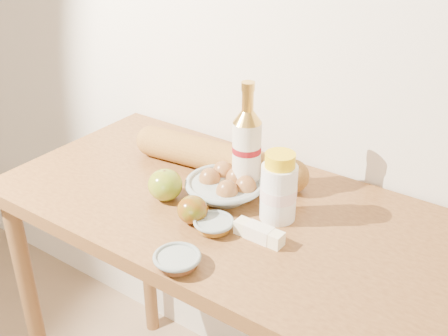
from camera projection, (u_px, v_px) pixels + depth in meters
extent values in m
cube|color=white|center=(306.00, 16.00, 1.42)|extent=(3.50, 0.02, 2.60)
cube|color=#935F2F|center=(231.00, 213.00, 1.38)|extent=(1.20, 0.60, 0.04)
cylinder|color=brown|center=(34.00, 318.00, 1.70)|extent=(0.05, 0.05, 0.86)
cylinder|color=brown|center=(146.00, 239.00, 2.05)|extent=(0.05, 0.05, 0.86)
cylinder|color=beige|center=(247.00, 158.00, 1.39)|extent=(0.09, 0.09, 0.19)
cylinder|color=maroon|center=(247.00, 149.00, 1.38)|extent=(0.09, 0.09, 0.02)
cone|color=gold|center=(247.00, 116.00, 1.34)|extent=(0.09, 0.09, 0.03)
cylinder|color=gold|center=(248.00, 101.00, 1.32)|extent=(0.04, 0.04, 0.05)
cylinder|color=gold|center=(248.00, 86.00, 1.30)|extent=(0.04, 0.04, 0.02)
cylinder|color=white|center=(278.00, 192.00, 1.30)|extent=(0.10, 0.10, 0.14)
cylinder|color=#FBD7D2|center=(278.00, 192.00, 1.30)|extent=(0.10, 0.10, 0.03)
cylinder|color=yellow|center=(280.00, 160.00, 1.26)|extent=(0.08, 0.08, 0.03)
torus|color=#8F9C97|center=(224.00, 183.00, 1.39)|extent=(0.25, 0.25, 0.01)
ellipsoid|color=brown|center=(210.00, 181.00, 1.41)|extent=(0.07, 0.07, 0.07)
ellipsoid|color=brown|center=(227.00, 193.00, 1.36)|extent=(0.07, 0.07, 0.07)
ellipsoid|color=brown|center=(236.00, 180.00, 1.42)|extent=(0.07, 0.07, 0.07)
ellipsoid|color=brown|center=(223.00, 174.00, 1.45)|extent=(0.07, 0.07, 0.07)
ellipsoid|color=brown|center=(246.00, 189.00, 1.38)|extent=(0.07, 0.07, 0.07)
cylinder|color=#B57E37|center=(218.00, 157.00, 1.51)|extent=(0.44, 0.14, 0.09)
sphere|color=#B57E37|center=(152.00, 141.00, 1.60)|extent=(0.10, 0.10, 0.09)
sphere|color=#B57E37|center=(292.00, 176.00, 1.42)|extent=(0.10, 0.10, 0.09)
ellipsoid|color=olive|center=(165.00, 185.00, 1.39)|extent=(0.10, 0.10, 0.08)
cylinder|color=#4D3119|center=(165.00, 173.00, 1.37)|extent=(0.01, 0.01, 0.01)
ellipsoid|color=#961208|center=(193.00, 210.00, 1.30)|extent=(0.08, 0.08, 0.07)
cylinder|color=#52391B|center=(192.00, 199.00, 1.28)|extent=(0.01, 0.01, 0.01)
torus|color=gray|center=(177.00, 257.00, 1.15)|extent=(0.12, 0.12, 0.01)
cylinder|color=brown|center=(177.00, 261.00, 1.16)|extent=(0.10, 0.10, 0.02)
torus|color=gray|center=(214.00, 222.00, 1.27)|extent=(0.11, 0.11, 0.01)
cylinder|color=brown|center=(214.00, 225.00, 1.28)|extent=(0.09, 0.09, 0.02)
cube|color=#FFF3C5|center=(259.00, 233.00, 1.24)|extent=(0.12, 0.03, 0.03)
cube|color=white|center=(259.00, 233.00, 1.24)|extent=(0.06, 0.04, 0.03)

